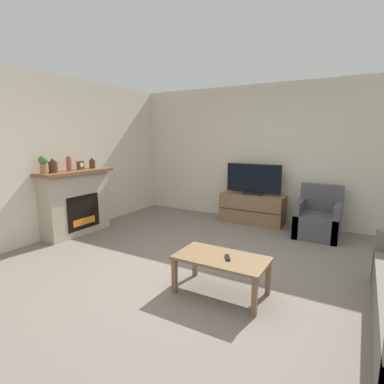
% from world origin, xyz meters
% --- Properties ---
extents(ground_plane, '(24.00, 24.00, 0.00)m').
position_xyz_m(ground_plane, '(0.00, 0.00, 0.00)').
color(ground_plane, slate).
extents(wall_back, '(12.00, 0.06, 2.70)m').
position_xyz_m(wall_back, '(0.00, 2.72, 1.35)').
color(wall_back, beige).
rests_on(wall_back, ground).
extents(wall_left, '(0.06, 12.00, 2.70)m').
position_xyz_m(wall_left, '(-2.92, 0.00, 1.35)').
color(wall_left, beige).
rests_on(wall_left, ground).
extents(fireplace, '(0.48, 1.32, 1.12)m').
position_xyz_m(fireplace, '(-2.71, 0.22, 0.57)').
color(fireplace, '#B7A893').
rests_on(fireplace, ground).
extents(mantel_vase_left, '(0.13, 0.13, 0.23)m').
position_xyz_m(mantel_vase_left, '(-2.69, -0.17, 1.22)').
color(mantel_vase_left, '#512D23').
rests_on(mantel_vase_left, fireplace).
extents(mantel_vase_centre_left, '(0.09, 0.09, 0.26)m').
position_xyz_m(mantel_vase_centre_left, '(-2.69, 0.13, 1.25)').
color(mantel_vase_centre_left, '#994C3D').
rests_on(mantel_vase_centre_left, fireplace).
extents(mantel_vase_right, '(0.11, 0.11, 0.19)m').
position_xyz_m(mantel_vase_right, '(-2.69, 0.62, 1.21)').
color(mantel_vase_right, '#512D23').
rests_on(mantel_vase_right, fireplace).
extents(mantel_clock, '(0.08, 0.11, 0.15)m').
position_xyz_m(mantel_clock, '(-2.69, 0.36, 1.20)').
color(mantel_clock, brown).
rests_on(mantel_clock, fireplace).
extents(potted_plant, '(0.14, 0.14, 0.28)m').
position_xyz_m(potted_plant, '(-2.69, -0.34, 1.29)').
color(potted_plant, '#936B4C').
rests_on(potted_plant, fireplace).
extents(tv_stand, '(1.24, 0.48, 0.57)m').
position_xyz_m(tv_stand, '(-0.24, 2.42, 0.29)').
color(tv_stand, brown).
rests_on(tv_stand, ground).
extents(tv, '(1.09, 0.18, 0.60)m').
position_xyz_m(tv, '(-0.24, 2.42, 0.86)').
color(tv, black).
rests_on(tv, tv_stand).
extents(armchair, '(0.70, 0.76, 0.87)m').
position_xyz_m(armchair, '(1.01, 2.20, 0.28)').
color(armchair, '#4C4C51').
rests_on(armchair, ground).
extents(coffee_table, '(0.98, 0.54, 0.42)m').
position_xyz_m(coffee_table, '(0.37, -0.41, 0.36)').
color(coffee_table, brown).
rests_on(coffee_table, ground).
extents(remote, '(0.11, 0.15, 0.02)m').
position_xyz_m(remote, '(0.44, -0.42, 0.43)').
color(remote, black).
rests_on(remote, coffee_table).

